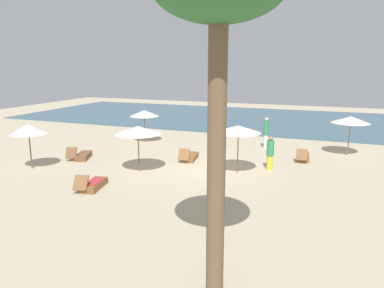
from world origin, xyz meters
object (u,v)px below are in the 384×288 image
(umbrella_1, at_px, (138,130))
(lounger_0, at_px, (93,184))
(person_1, at_px, (266,132))
(palm_0, at_px, (219,1))
(lounger_3, at_px, (190,157))
(umbrella_5, at_px, (351,120))
(lounger_5, at_px, (303,157))
(umbrella_4, at_px, (144,113))
(umbrella_3, at_px, (28,129))
(lounger_4, at_px, (82,156))
(person_0, at_px, (270,153))
(umbrella_2, at_px, (238,129))

(umbrella_1, height_order, lounger_0, umbrella_1)
(person_1, xyz_separation_m, palm_0, (1.30, -14.66, 5.33))
(umbrella_1, height_order, lounger_3, umbrella_1)
(lounger_3, bearing_deg, umbrella_5, 27.51)
(lounger_5, bearing_deg, lounger_0, -134.79)
(umbrella_4, distance_m, palm_0, 16.85)
(lounger_3, bearing_deg, lounger_5, 21.23)
(lounger_0, xyz_separation_m, person_1, (5.49, 9.93, 0.82))
(umbrella_3, bearing_deg, lounger_0, -16.57)
(umbrella_5, bearing_deg, lounger_3, -152.49)
(umbrella_1, relative_size, lounger_0, 1.29)
(umbrella_5, bearing_deg, lounger_0, -135.81)
(umbrella_4, relative_size, lounger_4, 1.23)
(person_0, distance_m, palm_0, 11.54)
(lounger_5, bearing_deg, lounger_3, -158.77)
(umbrella_4, bearing_deg, person_0, -21.13)
(umbrella_4, bearing_deg, palm_0, -56.18)
(umbrella_3, height_order, lounger_0, umbrella_3)
(person_1, distance_m, palm_0, 15.65)
(person_0, bearing_deg, lounger_5, 60.50)
(lounger_4, bearing_deg, umbrella_1, -13.37)
(umbrella_1, height_order, umbrella_2, umbrella_2)
(umbrella_1, distance_m, umbrella_3, 5.45)
(umbrella_1, relative_size, umbrella_3, 1.00)
(umbrella_3, relative_size, lounger_0, 1.29)
(lounger_0, height_order, lounger_3, lounger_3)
(umbrella_2, distance_m, lounger_5, 4.95)
(lounger_4, bearing_deg, person_0, 9.06)
(lounger_4, bearing_deg, umbrella_4, 76.00)
(umbrella_1, bearing_deg, person_1, 55.24)
(umbrella_2, relative_size, person_0, 1.37)
(umbrella_4, height_order, umbrella_5, umbrella_5)
(umbrella_1, bearing_deg, palm_0, -50.73)
(lounger_5, bearing_deg, palm_0, -94.86)
(umbrella_5, relative_size, lounger_3, 1.30)
(umbrella_2, xyz_separation_m, lounger_5, (2.77, 3.61, -1.95))
(umbrella_2, bearing_deg, palm_0, -79.40)
(umbrella_1, bearing_deg, lounger_4, 166.63)
(umbrella_1, xyz_separation_m, palm_0, (6.21, -7.59, 4.29))
(umbrella_1, relative_size, person_0, 1.35)
(umbrella_1, relative_size, person_1, 1.17)
(umbrella_3, xyz_separation_m, lounger_4, (1.16, 2.45, -1.82))
(lounger_5, bearing_deg, umbrella_2, -127.50)
(umbrella_5, distance_m, lounger_4, 15.06)
(lounger_0, bearing_deg, umbrella_3, 163.43)
(lounger_0, relative_size, person_0, 1.04)
(umbrella_2, distance_m, umbrella_3, 10.19)
(umbrella_1, xyz_separation_m, umbrella_2, (4.51, 1.45, 0.09))
(person_0, distance_m, person_1, 4.61)
(umbrella_1, bearing_deg, person_0, 23.57)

